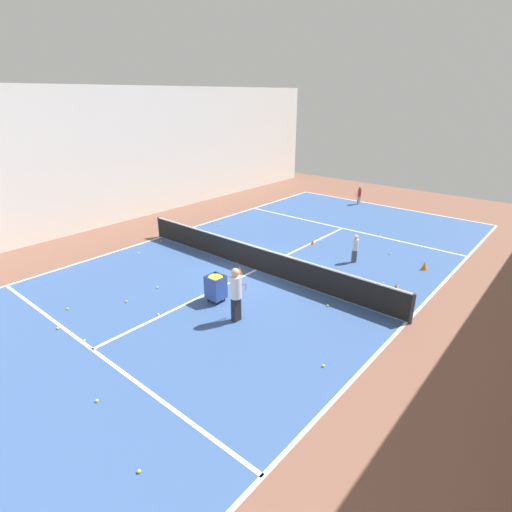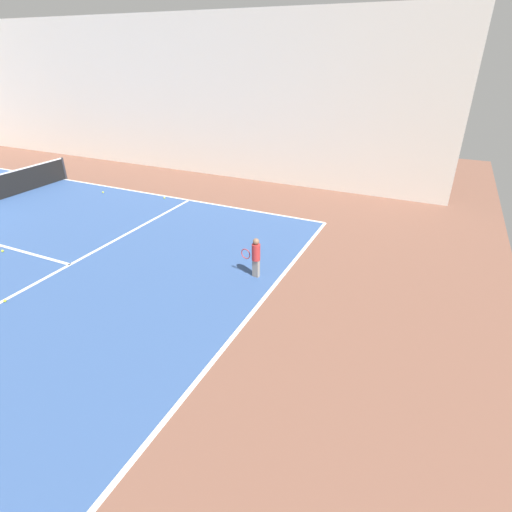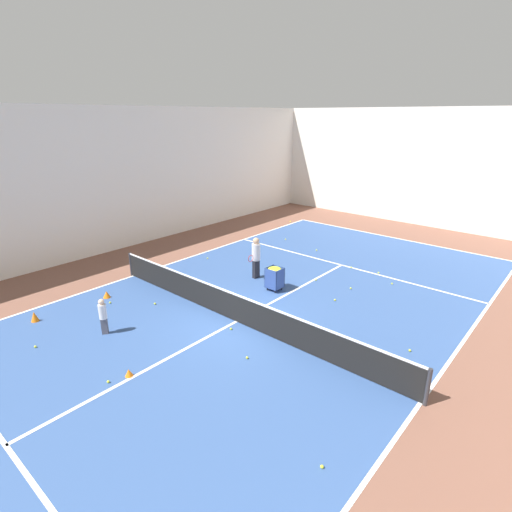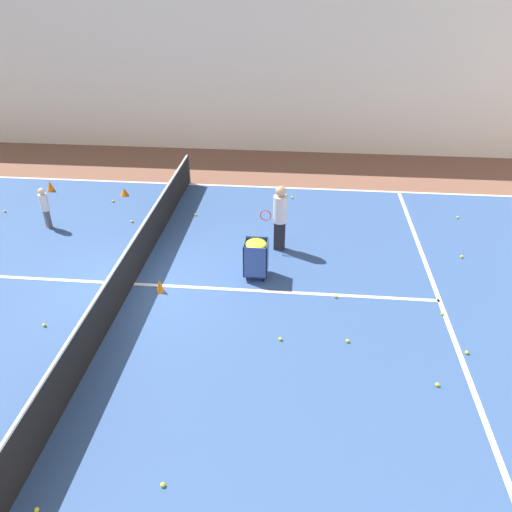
% 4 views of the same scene
% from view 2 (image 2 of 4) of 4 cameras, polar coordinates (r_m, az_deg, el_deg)
% --- Properties ---
extents(line_baseline_near, '(11.81, 0.10, 0.00)m').
position_cam_2_polar(line_baseline_near, '(9.04, -0.73, -8.36)').
color(line_baseline_near, white).
rests_on(line_baseline_near, ground).
extents(line_sideline_right, '(0.10, 24.69, 0.00)m').
position_cam_2_polar(line_sideline_right, '(20.64, -25.66, 9.85)').
color(line_sideline_right, white).
rests_on(line_sideline_right, ground).
extents(line_service_near, '(11.81, 0.10, 0.00)m').
position_cam_2_polar(line_service_near, '(12.17, -25.03, -1.12)').
color(line_service_near, white).
rests_on(line_service_near, ground).
extents(hall_enclosure_right, '(0.15, 32.20, 6.74)m').
position_cam_2_polar(hall_enclosure_right, '(22.53, -20.16, 20.93)').
color(hall_enclosure_right, silver).
rests_on(hall_enclosure_right, ground).
extents(player_near_baseline, '(0.25, 0.56, 1.09)m').
position_cam_2_polar(player_near_baseline, '(10.19, -0.08, 0.14)').
color(player_near_baseline, gray).
rests_on(player_near_baseline, ground).
extents(tennis_ball_3, '(0.07, 0.07, 0.07)m').
position_cam_2_polar(tennis_ball_3, '(21.60, -31.10, 9.39)').
color(tennis_ball_3, yellow).
rests_on(tennis_ball_3, ground).
extents(tennis_ball_5, '(0.07, 0.07, 0.07)m').
position_cam_2_polar(tennis_ball_5, '(20.64, -27.36, 9.58)').
color(tennis_ball_5, yellow).
rests_on(tennis_ball_5, ground).
extents(tennis_ball_7, '(0.07, 0.07, 0.07)m').
position_cam_2_polar(tennis_ball_7, '(16.50, -12.96, 8.09)').
color(tennis_ball_7, yellow).
rests_on(tennis_ball_7, ground).
extents(tennis_ball_11, '(0.07, 0.07, 0.07)m').
position_cam_2_polar(tennis_ball_11, '(11.14, -32.24, -5.43)').
color(tennis_ball_11, yellow).
rests_on(tennis_ball_11, ground).
extents(tennis_ball_13, '(0.07, 0.07, 0.07)m').
position_cam_2_polar(tennis_ball_13, '(13.88, -32.48, 0.62)').
color(tennis_ball_13, yellow).
rests_on(tennis_ball_13, ground).
extents(tennis_ball_15, '(0.07, 0.07, 0.07)m').
position_cam_2_polar(tennis_ball_15, '(17.94, -21.02, 8.50)').
color(tennis_ball_15, yellow).
rests_on(tennis_ball_15, ground).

